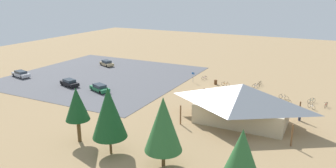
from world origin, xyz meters
The scene contains 23 objects.
ground centered at (0.00, 0.00, 0.00)m, with size 160.00×160.00×0.00m, color #9E7F56.
parking_lot_asphalt centered at (25.35, 0.66, 0.03)m, with size 36.22×35.66×0.05m, color #56565B.
bike_pavilion centered at (-8.20, 12.24, 3.18)m, with size 14.95×9.47×5.63m.
trash_bin centered at (1.13, -4.41, 0.45)m, with size 0.60×0.60×0.90m, color brown.
lot_sign centered at (5.67, -3.63, 1.41)m, with size 0.56×0.08×2.20m.
pine_mideast centered at (7.98, 27.16, 4.83)m, with size 2.93×2.93×6.92m.
pine_east centered at (-3.95, 27.68, 4.78)m, with size 3.97×3.97×7.70m.
pine_far_east centered at (2.67, 27.95, 4.99)m, with size 3.92×3.92×7.91m.
pine_center centered at (-12.55, 29.61, 4.71)m, with size 2.97×2.97×6.76m.
bicycle_red_yard_left centered at (-18.82, 0.13, 0.39)m, with size 0.55×1.67×0.86m.
bicycle_orange_yard_front centered at (-0.92, -4.16, 0.38)m, with size 1.71×0.48×0.87m.
bicycle_black_near_sign centered at (-6.87, -7.82, 0.38)m, with size 0.48×1.68×0.85m.
bicycle_blue_edge_south centered at (-6.48, -5.78, 0.38)m, with size 1.17×1.29×0.85m.
bicycle_white_mid_cluster centered at (-16.78, 1.93, 0.40)m, with size 1.17×1.46×0.89m.
bicycle_silver_edge_north centered at (-12.21, -0.93, 0.38)m, with size 1.68×0.77×0.86m.
bicycle_teal_lone_west centered at (-16.58, -1.05, 0.37)m, with size 1.18×1.27×0.82m.
bicycle_purple_back_row centered at (4.41, -6.88, 0.35)m, with size 0.76×1.51×0.75m.
bicycle_yellow_lone_east centered at (-13.07, 1.76, 0.39)m, with size 1.31×1.18×0.86m.
car_silver_back_corner centered at (40.23, 9.20, 0.73)m, with size 5.04×2.76×1.35m.
car_green_inner_stall centered at (18.64, 9.78, 0.72)m, with size 4.81×3.26×1.34m.
car_black_front_row centered at (26.06, 9.66, 0.73)m, with size 4.70×2.95×1.35m.
car_tan_far_end centered at (30.33, -7.73, 0.73)m, with size 4.59×3.28×1.39m.
visitor_at_bikes centered at (-15.58, 7.94, 0.85)m, with size 0.37×0.40×1.63m.
Camera 1 is at (-18.08, 54.53, 17.88)m, focal length 34.39 mm.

